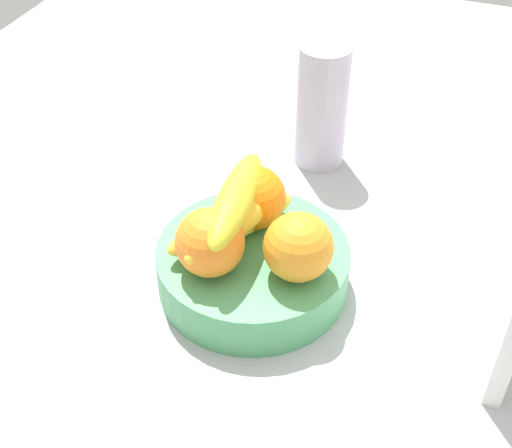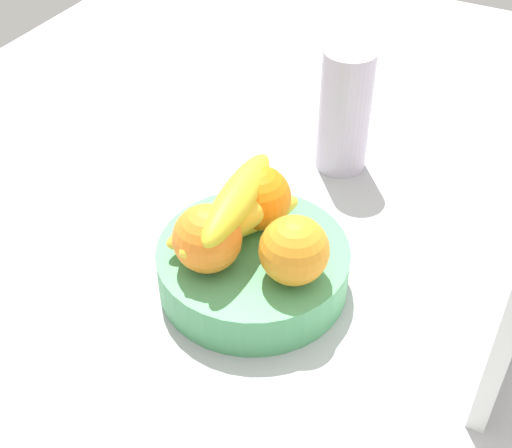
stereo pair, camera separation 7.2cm
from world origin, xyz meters
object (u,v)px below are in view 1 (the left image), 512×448
(thermos_tumbler, at_px, (323,106))
(orange_front_left, at_px, (298,247))
(orange_center, at_px, (210,242))
(fruit_bowl, at_px, (256,268))
(orange_front_right, at_px, (253,198))
(banana_bunch, at_px, (235,214))

(thermos_tumbler, bearing_deg, orange_front_left, 11.16)
(orange_front_left, bearing_deg, orange_center, -74.04)
(fruit_bowl, height_order, thermos_tumbler, thermos_tumbler)
(orange_center, bearing_deg, thermos_tumbler, 173.85)
(fruit_bowl, bearing_deg, orange_front_left, 71.95)
(orange_front_left, relative_size, orange_front_right, 1.00)
(fruit_bowl, xyz_separation_m, orange_front_left, (0.02, 0.05, 0.07))
(orange_center, bearing_deg, orange_front_right, 169.14)
(orange_front_left, height_order, orange_front_right, same)
(orange_front_right, relative_size, thermos_tumbler, 0.42)
(orange_front_left, xyz_separation_m, thermos_tumbler, (-0.29, -0.06, -0.00))
(orange_front_right, relative_size, orange_center, 1.00)
(banana_bunch, bearing_deg, fruit_bowl, 79.54)
(orange_front_right, distance_m, banana_bunch, 0.04)
(orange_front_left, height_order, thermos_tumbler, thermos_tumbler)
(orange_front_right, height_order, banana_bunch, banana_bunch)
(orange_front_left, bearing_deg, banana_bunch, -105.57)
(orange_front_left, bearing_deg, orange_front_right, -129.92)
(fruit_bowl, bearing_deg, orange_center, -39.79)
(fruit_bowl, distance_m, thermos_tumbler, 0.28)
(banana_bunch, height_order, thermos_tumbler, thermos_tumbler)
(thermos_tumbler, bearing_deg, orange_center, -6.15)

